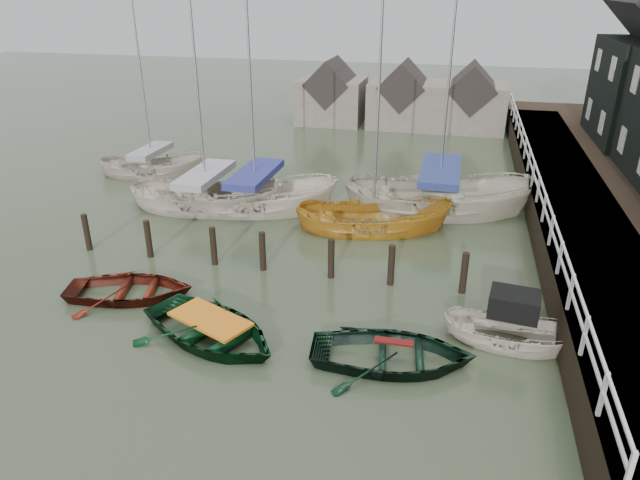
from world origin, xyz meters
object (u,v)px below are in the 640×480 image
(sailboat_a, at_px, (208,208))
(sailboat_d, at_px, (437,210))
(motorboat, at_px, (509,340))
(sailboat_e, at_px, (153,174))
(sailboat_b, at_px, (257,209))
(rowboat_red, at_px, (131,297))
(sailboat_c, at_px, (373,229))
(rowboat_green, at_px, (212,340))
(rowboat_dkgreen, at_px, (392,363))

(sailboat_a, xyz_separation_m, sailboat_d, (9.79, 2.12, -0.00))
(motorboat, xyz_separation_m, sailboat_e, (-17.01, 11.42, -0.06))
(motorboat, relative_size, sailboat_b, 0.31)
(rowboat_red, distance_m, sailboat_a, 7.73)
(rowboat_red, relative_size, sailboat_b, 0.32)
(rowboat_red, height_order, sailboat_d, sailboat_d)
(rowboat_red, xyz_separation_m, sailboat_c, (6.59, 7.17, 0.01))
(sailboat_d, bearing_deg, rowboat_green, 147.47)
(sailboat_a, bearing_deg, rowboat_red, -179.89)
(sailboat_c, xyz_separation_m, sailboat_d, (2.39, 2.65, 0.04))
(rowboat_dkgreen, distance_m, sailboat_b, 11.98)
(rowboat_dkgreen, bearing_deg, sailboat_e, 39.78)
(rowboat_red, xyz_separation_m, sailboat_a, (-0.81, 7.69, 0.06))
(sailboat_c, bearing_deg, rowboat_green, 148.54)
(sailboat_c, relative_size, sailboat_d, 0.92)
(sailboat_d, xyz_separation_m, sailboat_e, (-14.54, 1.76, 0.01))
(rowboat_green, distance_m, rowboat_dkgreen, 5.01)
(rowboat_dkgreen, bearing_deg, rowboat_green, 83.98)
(sailboat_d, distance_m, sailboat_e, 14.65)
(rowboat_red, height_order, sailboat_e, sailboat_e)
(motorboat, relative_size, sailboat_d, 0.32)
(motorboat, distance_m, sailboat_b, 12.90)
(rowboat_dkgreen, xyz_separation_m, sailboat_c, (-1.87, 8.66, 0.01))
(motorboat, distance_m, sailboat_c, 8.53)
(rowboat_red, height_order, sailboat_b, sailboat_b)
(rowboat_dkgreen, bearing_deg, sailboat_d, -9.88)
(rowboat_dkgreen, relative_size, sailboat_a, 0.40)
(motorboat, distance_m, sailboat_e, 20.49)
(sailboat_a, relative_size, sailboat_e, 1.06)
(rowboat_green, relative_size, sailboat_e, 0.44)
(rowboat_red, relative_size, motorboat, 1.03)
(sailboat_c, bearing_deg, motorboat, -157.03)
(sailboat_c, height_order, sailboat_d, sailboat_d)
(sailboat_b, bearing_deg, rowboat_dkgreen, -157.49)
(sailboat_a, bearing_deg, rowboat_dkgreen, -140.62)
(sailboat_b, xyz_separation_m, sailboat_c, (5.29, -0.95, -0.05))
(motorboat, bearing_deg, rowboat_dkgreen, 126.14)
(sailboat_a, distance_m, sailboat_b, 2.15)
(rowboat_dkgreen, distance_m, motorboat, 3.42)
(rowboat_red, xyz_separation_m, sailboat_d, (8.98, 9.82, 0.06))
(sailboat_d, bearing_deg, rowboat_red, 130.86)
(motorboat, height_order, sailboat_b, sailboat_b)
(sailboat_d, bearing_deg, sailboat_c, 131.29)
(sailboat_a, xyz_separation_m, sailboat_c, (7.40, -0.52, -0.05))
(rowboat_red, bearing_deg, sailboat_b, -23.48)
(rowboat_green, distance_m, sailboat_d, 12.68)
(sailboat_c, bearing_deg, rowboat_red, 125.65)
(rowboat_dkgreen, bearing_deg, motorboat, -68.43)
(rowboat_red, relative_size, sailboat_a, 0.37)
(rowboat_green, relative_size, rowboat_dkgreen, 1.04)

